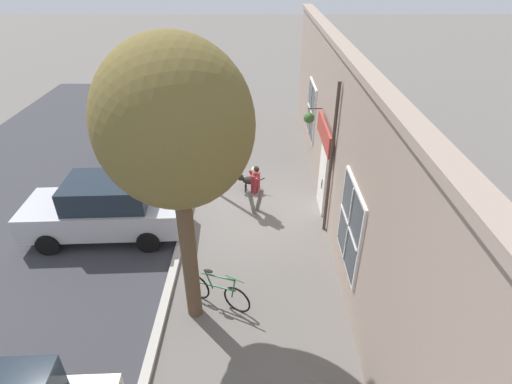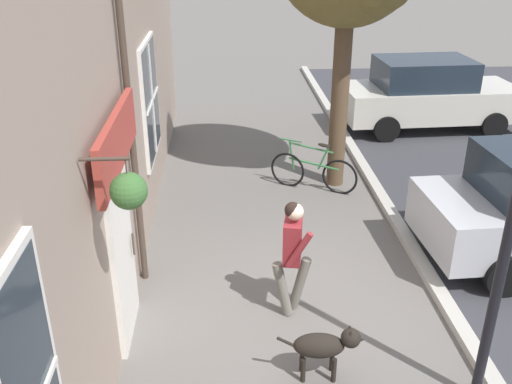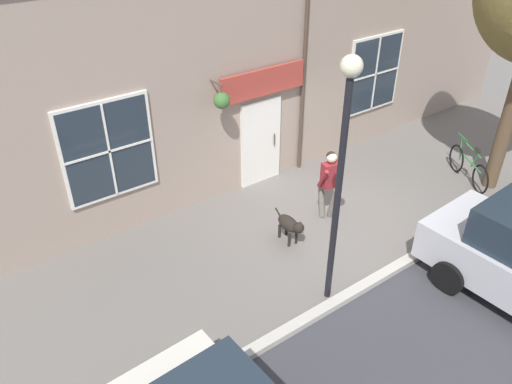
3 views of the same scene
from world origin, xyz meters
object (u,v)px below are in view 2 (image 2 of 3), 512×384
dog_on_leash (325,345)px  leaning_bicycle (313,171)px  pedestrian_walking (293,249)px  parked_car_far_end (427,94)px

dog_on_leash → leaning_bicycle: (0.64, 5.06, -0.06)m
pedestrian_walking → leaning_bicycle: 3.97m
pedestrian_walking → dog_on_leash: size_ratio=1.64×
pedestrian_walking → parked_car_far_end: bearing=60.0°
parked_car_far_end → dog_on_leash: bearing=-115.0°
dog_on_leash → leaning_bicycle: bearing=82.8°
dog_on_leash → parked_car_far_end: size_ratio=0.22×
pedestrian_walking → leaning_bicycle: bearing=77.2°
leaning_bicycle → parked_car_far_end: 4.90m
dog_on_leash → parked_car_far_end: 9.48m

